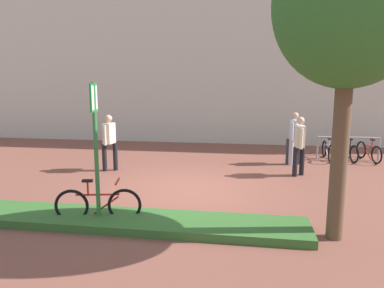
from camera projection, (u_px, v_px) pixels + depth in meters
name	position (u px, v px, depth m)	size (l,w,h in m)	color
ground_plane	(192.00, 190.00, 9.23)	(60.00, 60.00, 0.00)	brown
building_facade	(219.00, 28.00, 15.86)	(28.00, 1.20, 10.00)	beige
planter_strip	(123.00, 221.00, 6.97)	(7.00, 1.10, 0.16)	#336028
tree_sidewalk	(350.00, 5.00, 5.73)	(2.44, 2.44, 5.27)	brown
parking_sign_post	(95.00, 134.00, 6.76)	(0.08, 0.36, 2.70)	#2D7238
bike_at_sign	(98.00, 205.00, 7.07)	(1.66, 0.49, 0.86)	black
bike_rack_cluster	(348.00, 150.00, 12.64)	(2.11, 1.59, 0.83)	#99999E
bollard_steel	(291.00, 151.00, 11.91)	(0.16, 0.16, 0.90)	#ADADB2
person_casual_tan	(300.00, 142.00, 10.45)	(0.36, 0.61, 1.72)	black
person_shirt_white	(294.00, 135.00, 11.94)	(0.51, 0.57, 1.72)	#2D2D38
person_shirt_blue	(109.00, 139.00, 11.05)	(0.43, 0.61, 1.72)	black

